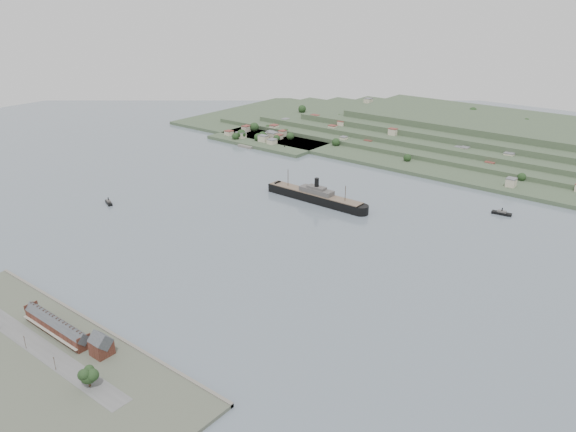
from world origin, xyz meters
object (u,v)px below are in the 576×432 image
Objects in this scene: terrace_row at (57,326)px; steamship at (312,195)px; tugboat at (109,202)px; fig_tree at (88,375)px; gabled_building at (101,345)px.

terrace_row is 0.48× the size of steamship.
steamship is 189.44m from tugboat.
terrace_row is 271.01m from steamship.
fig_tree is at bearing -75.76° from steamship.
steamship is at bearing 41.19° from tugboat.
steamship is at bearing 104.24° from fig_tree.
tugboat is at bearing 144.28° from gabled_building.
terrace_row reaches higher than tugboat.
terrace_row is at bearing 164.16° from fig_tree.
steamship is (-54.55, 266.45, -3.04)m from gabled_building.
tugboat is 269.13m from fig_tree.
gabled_building is at bearing 132.41° from fig_tree.
steamship is at bearing 93.61° from terrace_row.
fig_tree is (55.57, -15.76, 2.20)m from terrace_row.
gabled_building reaches higher than tugboat.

